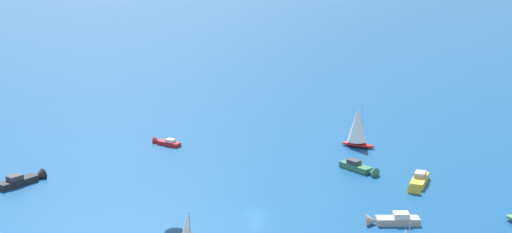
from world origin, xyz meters
The scene contains 7 objects.
ground_plane centered at (0.00, 0.00, 0.00)m, with size 2000.00×2000.00×0.00m, color navy.
motorboat_offshore centered at (-24.20, 6.68, 0.77)m, with size 10.02×3.27×2.86m.
sailboat_trailing centered at (-29.12, -41.36, 5.12)m, with size 8.66×6.88×11.23m.
motorboat_ahead centered at (47.92, -21.50, 0.83)m, with size 9.29×9.50×3.07m.
motorboat_mid_cluster centered at (-25.61, -22.77, 0.78)m, with size 7.74×9.60×2.88m.
motorboat_outer_ring_a centered at (18.79, -47.35, 0.61)m, with size 7.43×6.32×2.26m.
motorboat_outer_ring_f centered at (-35.63, -12.42, 0.85)m, with size 7.47×10.92×3.15m.
Camera 1 is at (10.91, 122.55, 51.35)m, focal length 48.75 mm.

